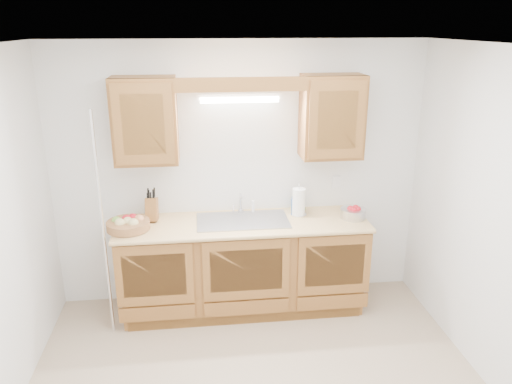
{
  "coord_description": "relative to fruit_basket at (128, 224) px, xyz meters",
  "views": [
    {
      "loc": [
        -0.38,
        -3.04,
        2.63
      ],
      "look_at": [
        0.08,
        0.85,
        1.3
      ],
      "focal_mm": 35.0,
      "sensor_mm": 36.0,
      "label": 1
    }
  ],
  "objects": [
    {
      "name": "paper_towel",
      "position": [
        1.56,
        0.16,
        0.08
      ],
      "size": [
        0.15,
        0.15,
        0.31
      ],
      "rotation": [
        0.0,
        0.0,
        -0.09
      ],
      "color": "silver",
      "rests_on": "countertop"
    },
    {
      "name": "fruit_basket",
      "position": [
        0.0,
        0.0,
        0.0
      ],
      "size": [
        0.4,
        0.4,
        0.12
      ],
      "rotation": [
        0.0,
        0.0,
        -0.06
      ],
      "color": "#AF7546",
      "rests_on": "countertop"
    },
    {
      "name": "sink",
      "position": [
        1.02,
        0.08,
        -0.12
      ],
      "size": [
        0.84,
        0.46,
        0.36
      ],
      "color": "#9E9EA3",
      "rests_on": "countertop"
    },
    {
      "name": "upper_cabinet_left",
      "position": [
        0.19,
        0.21,
        0.87
      ],
      "size": [
        0.55,
        0.33,
        0.75
      ],
      "primitive_type": "cube",
      "color": "brown",
      "rests_on": "room"
    },
    {
      "name": "soap_bottle",
      "position": [
        1.56,
        0.27,
        0.05
      ],
      "size": [
        0.11,
        0.12,
        0.2
      ],
      "primitive_type": "imported",
      "rotation": [
        0.0,
        0.0,
        -0.28
      ],
      "color": "blue",
      "rests_on": "countertop"
    },
    {
      "name": "orange_canister",
      "position": [
        1.56,
        0.24,
        0.07
      ],
      "size": [
        0.1,
        0.1,
        0.23
      ],
      "rotation": [
        0.0,
        0.0,
        0.3
      ],
      "color": "orange",
      "rests_on": "countertop"
    },
    {
      "name": "knife_block",
      "position": [
        0.19,
        0.2,
        0.06
      ],
      "size": [
        0.12,
        0.18,
        0.31
      ],
      "rotation": [
        0.0,
        0.0,
        -0.06
      ],
      "color": "brown",
      "rests_on": "countertop"
    },
    {
      "name": "room",
      "position": [
        1.02,
        -1.13,
        0.3
      ],
      "size": [
        3.52,
        3.5,
        2.5
      ],
      "color": "tan",
      "rests_on": "ground"
    },
    {
      "name": "outlet_plate",
      "position": [
        1.97,
        0.36,
        0.2
      ],
      "size": [
        0.08,
        0.01,
        0.12
      ],
      "primitive_type": "cube",
      "color": "white",
      "rests_on": "room"
    },
    {
      "name": "sponge",
      "position": [
        1.6,
        0.31,
        -0.04
      ],
      "size": [
        0.13,
        0.1,
        0.03
      ],
      "rotation": [
        0.0,
        0.0,
        -0.15
      ],
      "color": "#CC333F",
      "rests_on": "countertop"
    },
    {
      "name": "upper_cabinet_right",
      "position": [
        1.85,
        0.21,
        0.87
      ],
      "size": [
        0.55,
        0.33,
        0.75
      ],
      "primitive_type": "cube",
      "color": "brown",
      "rests_on": "room"
    },
    {
      "name": "countertop",
      "position": [
        1.02,
        0.06,
        -0.07
      ],
      "size": [
        2.3,
        0.63,
        0.04
      ],
      "primitive_type": "cube",
      "color": "tan",
      "rests_on": "base_cabinets"
    },
    {
      "name": "apple_bowl",
      "position": [
        2.05,
        0.03,
        0.0
      ],
      "size": [
        0.26,
        0.26,
        0.12
      ],
      "rotation": [
        0.0,
        0.0,
        0.1
      ],
      "color": "silver",
      "rests_on": "countertop"
    },
    {
      "name": "wire_shelf_pole",
      "position": [
        -0.18,
        -0.19,
        0.05
      ],
      "size": [
        0.03,
        0.03,
        2.0
      ],
      "primitive_type": "cylinder",
      "color": "silver",
      "rests_on": "ground"
    },
    {
      "name": "valance",
      "position": [
        1.02,
        0.06,
        1.19
      ],
      "size": [
        2.2,
        0.05,
        0.12
      ],
      "primitive_type": "cube",
      "color": "brown",
      "rests_on": "room"
    },
    {
      "name": "fluorescent_fixture",
      "position": [
        1.02,
        0.29,
        1.04
      ],
      "size": [
        0.76,
        0.08,
        0.08
      ],
      "color": "white",
      "rests_on": "room"
    },
    {
      "name": "base_cabinets",
      "position": [
        1.02,
        0.07,
        -0.51
      ],
      "size": [
        2.2,
        0.6,
        0.86
      ],
      "primitive_type": "cube",
      "color": "brown",
      "rests_on": "ground"
    }
  ]
}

